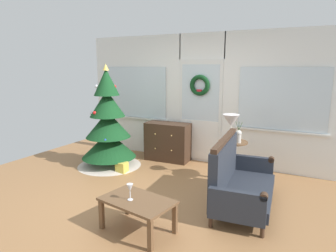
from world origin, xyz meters
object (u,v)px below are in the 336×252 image
christmas_tree (108,130)px  coffee_table (137,204)px  flower_vase (238,136)px  wine_glass (130,188)px  dresser_cabinet (168,142)px  settee_sofa (237,180)px  gift_box (122,167)px  table_lamp (231,124)px  side_table (233,153)px

christmas_tree → coffee_table: size_ratio=2.14×
flower_vase → wine_glass: flower_vase is taller
dresser_cabinet → wine_glass: bearing=-71.6°
christmas_tree → settee_sofa: size_ratio=1.24×
dresser_cabinet → coffee_table: bearing=-69.9°
flower_vase → gift_box: size_ratio=1.85×
coffee_table → flower_vase: bearing=71.9°
dresser_cabinet → wine_glass: 2.77m
coffee_table → wine_glass: size_ratio=4.69×
table_lamp → coffee_table: 2.25m
christmas_tree → dresser_cabinet: bearing=44.5°
dresser_cabinet → settee_sofa: 2.28m
christmas_tree → flower_vase: size_ratio=5.59×
coffee_table → wine_glass: (-0.07, -0.04, 0.20)m
christmas_tree → wine_glass: size_ratio=10.04×
coffee_table → dresser_cabinet: bearing=110.1°
wine_glass → gift_box: 2.08m
side_table → wine_glass: (-0.62, -2.10, 0.04)m
christmas_tree → coffee_table: bearing=-44.1°
christmas_tree → table_lamp: 2.33m
table_lamp → coffee_table: bearing=-103.2°
settee_sofa → dresser_cabinet: bearing=142.4°
settee_sofa → flower_vase: bearing=104.5°
table_lamp → gift_box: size_ratio=2.33×
settee_sofa → side_table: settee_sofa is taller
christmas_tree → flower_vase: bearing=6.0°
settee_sofa → coffee_table: bearing=-125.9°
table_lamp → wine_glass: bearing=-104.7°
gift_box → settee_sofa: bearing=-9.0°
christmas_tree → wine_glass: christmas_tree is taller
christmas_tree → settee_sofa: 2.74m
side_table → flower_vase: 0.34m
wine_glass → side_table: bearing=73.5°
flower_vase → gift_box: (-2.00, -0.46, -0.71)m
settee_sofa → table_lamp: 1.15m
dresser_cabinet → side_table: bearing=-19.3°
flower_vase → christmas_tree: bearing=-174.0°
table_lamp → wine_glass: 2.26m
dresser_cabinet → gift_box: size_ratio=4.88×
settee_sofa → wine_glass: bearing=-127.0°
gift_box → dresser_cabinet: bearing=68.6°
settee_sofa → gift_box: settee_sofa is taller
christmas_tree → wine_glass: bearing=-45.9°
settee_sofa → wine_glass: 1.55m
wine_glass → settee_sofa: bearing=53.0°
christmas_tree → dresser_cabinet: size_ratio=2.12×
table_lamp → coffee_table: (-0.49, -2.10, -0.64)m
settee_sofa → table_lamp: bearing=112.1°
christmas_tree → flower_vase: christmas_tree is taller
side_table → settee_sofa: bearing=-70.4°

